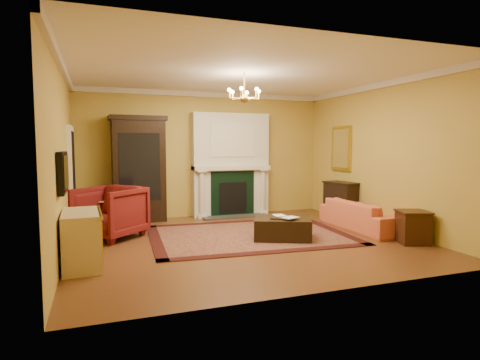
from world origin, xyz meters
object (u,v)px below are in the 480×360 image
coral_sofa (362,211)px  end_table (413,228)px  console_table (342,202)px  pedestal_table (103,214)px  commode (82,239)px  leather_ottoman (282,228)px  china_cabinet (139,172)px  wingback_armchair (110,210)px

coral_sofa → end_table: bearing=-175.3°
coral_sofa → console_table: (0.18, 1.01, 0.03)m
pedestal_table → coral_sofa: coral_sofa is taller
commode → console_table: bearing=15.7°
console_table → leather_ottoman: size_ratio=0.84×
china_cabinet → leather_ottoman: bearing=-51.3°
wingback_armchair → pedestal_table: (-0.12, 0.59, -0.16)m
end_table → console_table: (0.06, 2.28, 0.15)m
china_cabinet → coral_sofa: china_cabinet is taller
end_table → leather_ottoman: end_table is taller
china_cabinet → pedestal_table: bearing=-134.0°
console_table → pedestal_table: bearing=164.2°
pedestal_table → commode: commode is taller
commode → coral_sofa: 5.39m
pedestal_table → commode: (-0.32, -2.29, 0.02)m
china_cabinet → commode: 3.46m
commode → end_table: bearing=-7.4°
china_cabinet → console_table: (4.39, -1.44, -0.71)m
end_table → pedestal_table: bearing=151.3°
end_table → console_table: 2.28m
console_table → leather_ottoman: console_table is taller
commode → end_table: commode is taller
pedestal_table → wingback_armchair: bearing=-78.7°
pedestal_table → coral_sofa: size_ratio=0.32×
commode → leather_ottoman: size_ratio=1.04×
china_cabinet → coral_sofa: 4.92m
china_cabinet → wingback_armchair: bearing=-117.1°
coral_sofa → wingback_armchair: bearing=78.4°
wingback_armchair → pedestal_table: size_ratio=1.65×
end_table → commode: bearing=174.6°
coral_sofa → console_table: 1.02m
pedestal_table → commode: 2.31m
pedestal_table → end_table: size_ratio=1.17×
wingback_armchair → coral_sofa: wingback_armchair is taller
end_table → leather_ottoman: bearing=152.3°
wingback_armchair → leather_ottoman: wingback_armchair is taller
pedestal_table → console_table: console_table is taller
pedestal_table → leather_ottoman: pedestal_table is taller
china_cabinet → wingback_armchair: 1.75m
pedestal_table → coral_sofa: (5.01, -1.54, 0.02)m
wingback_armchair → pedestal_table: bearing=148.0°
console_table → end_table: bearing=-101.4°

